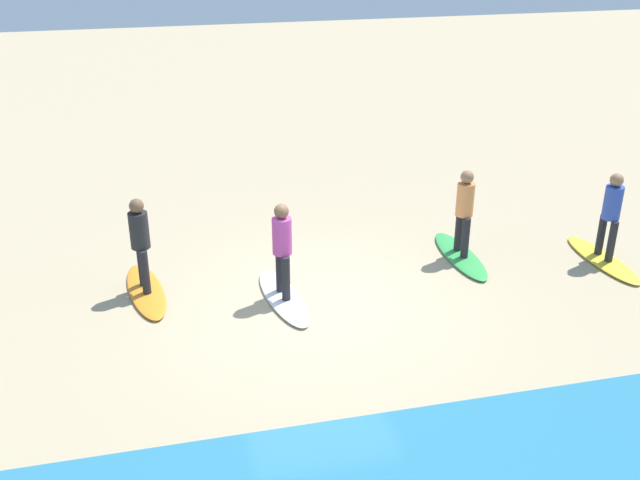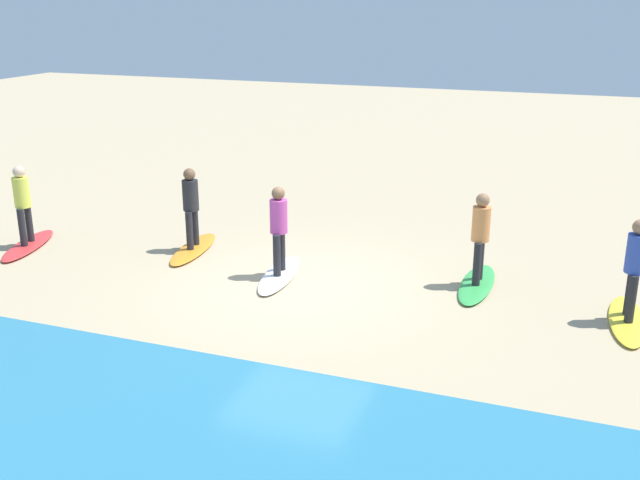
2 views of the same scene
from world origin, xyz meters
TOP-DOWN VIEW (x-y plane):
  - ground_plane at (0.00, 0.00)m, footprint 60.00×60.00m
  - surfboard_yellow at (-5.56, -0.37)m, footprint 0.64×2.12m
  - surfer_yellow at (-5.56, -0.37)m, footprint 0.32×0.46m
  - surfboard_green at (-3.05, -1.13)m, footprint 0.57×2.10m
  - surfer_green at (-3.05, -1.13)m, footprint 0.32×0.46m
  - surfboard_white at (0.47, -0.33)m, footprint 0.83×2.15m
  - surfer_white at (0.47, -0.33)m, footprint 0.32×0.46m
  - surfboard_orange at (2.72, -1.08)m, footprint 0.86×2.16m
  - surfer_orange at (2.72, -1.08)m, footprint 0.32×0.46m
  - surfboard_red at (6.06, -0.09)m, footprint 1.12×2.17m
  - surfer_red at (6.06, -0.09)m, footprint 0.32×0.45m

SIDE VIEW (x-z plane):
  - ground_plane at x=0.00m, z-range 0.00..0.00m
  - surfboard_yellow at x=-5.56m, z-range 0.00..0.09m
  - surfboard_green at x=-3.05m, z-range 0.00..0.09m
  - surfboard_white at x=0.47m, z-range 0.00..0.09m
  - surfboard_orange at x=2.72m, z-range 0.00..0.09m
  - surfboard_red at x=6.06m, z-range 0.00..0.09m
  - surfer_yellow at x=-5.56m, z-range 0.22..1.86m
  - surfer_green at x=-3.05m, z-range 0.22..1.86m
  - surfer_white at x=0.47m, z-range 0.22..1.86m
  - surfer_orange at x=2.72m, z-range 0.22..1.86m
  - surfer_red at x=6.06m, z-range 0.22..1.86m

